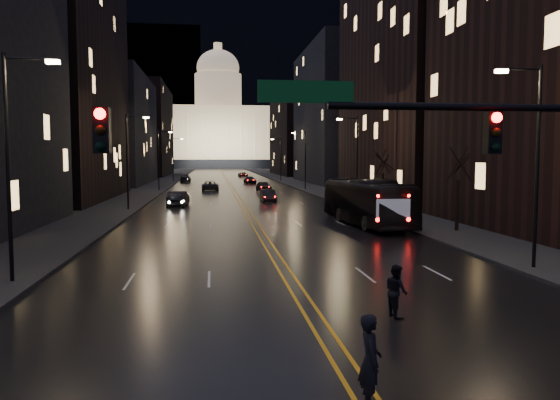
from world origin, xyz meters
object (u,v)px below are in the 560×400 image
object	(u,v)px
oncoming_car_a	(177,200)
receding_car_a	(268,196)
pedestrian_b	(396,291)
oncoming_car_b	(178,199)
pedestrian_a	(370,361)
bus	(367,202)

from	to	relation	value
oncoming_car_a	receding_car_a	distance (m)	11.03
oncoming_car_a	pedestrian_b	world-z (taller)	pedestrian_b
oncoming_car_a	receding_car_a	xyz separation A→B (m)	(9.71, 5.23, -0.04)
oncoming_car_b	pedestrian_b	size ratio (longest dim) A/B	2.87
oncoming_car_b	receding_car_a	world-z (taller)	oncoming_car_b
oncoming_car_a	pedestrian_a	distance (m)	45.45
oncoming_car_b	bus	bearing A→B (deg)	135.66
pedestrian_a	pedestrian_b	bearing A→B (deg)	-19.65
pedestrian_a	bus	bearing A→B (deg)	-11.93
pedestrian_a	pedestrian_b	xyz separation A→B (m)	(2.60, 5.93, -0.12)
oncoming_car_b	pedestrian_a	distance (m)	46.49
bus	oncoming_car_a	xyz separation A→B (m)	(-14.84, 16.28, -0.97)
bus	oncoming_car_a	distance (m)	22.05
bus	pedestrian_b	distance (m)	23.45
oncoming_car_a	pedestrian_a	xyz separation A→B (m)	(6.65, -44.96, 0.21)
receding_car_a	oncoming_car_b	bearing A→B (deg)	-157.69
oncoming_car_a	pedestrian_a	size ratio (longest dim) A/B	2.28
receding_car_a	pedestrian_b	distance (m)	44.27
oncoming_car_a	pedestrian_b	distance (m)	40.11
bus	pedestrian_b	bearing A→B (deg)	-108.62
oncoming_car_b	pedestrian_a	xyz separation A→B (m)	(6.57, -46.02, 0.16)
oncoming_car_a	oncoming_car_b	distance (m)	1.06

